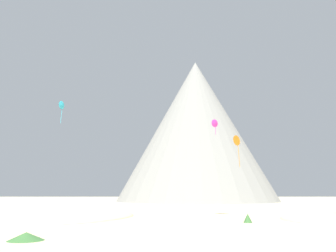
# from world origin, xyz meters

# --- Properties ---
(ground_plane) EXTENTS (400.00, 400.00, 0.00)m
(ground_plane) POSITION_xyz_m (0.00, 0.00, 0.00)
(ground_plane) COLOR beige
(dune_midground) EXTENTS (25.91, 32.06, 2.18)m
(dune_midground) POSITION_xyz_m (-18.49, 27.12, 0.00)
(dune_midground) COLOR beige
(dune_midground) RESTS_ON ground_plane
(bush_mid_center) EXTENTS (3.12, 3.12, 0.63)m
(bush_mid_center) POSITION_xyz_m (-14.51, 4.25, 0.31)
(bush_mid_center) COLOR #386633
(bush_mid_center) RESTS_ON ground_plane
(bush_scatter_east) EXTENTS (1.48, 1.48, 1.05)m
(bush_scatter_east) POSITION_xyz_m (5.73, 19.51, 0.53)
(bush_scatter_east) COLOR #386633
(bush_scatter_east) RESTS_ON ground_plane
(rock_massif) EXTENTS (74.46, 74.46, 52.18)m
(rock_massif) POSITION_xyz_m (7.93, 106.69, 24.18)
(rock_massif) COLOR gray
(rock_massif) RESTS_ON ground_plane
(kite_cyan_mid) EXTENTS (0.91, 1.80, 5.07)m
(kite_cyan_mid) POSITION_xyz_m (-27.20, 52.67, 22.29)
(kite_cyan_mid) COLOR #33BCDB
(kite_magenta_mid) EXTENTS (1.56, 1.04, 3.28)m
(kite_magenta_mid) POSITION_xyz_m (6.29, 50.57, 17.84)
(kite_magenta_mid) COLOR #D1339E
(kite_orange_low) EXTENTS (1.42, 2.00, 5.83)m
(kite_orange_low) POSITION_xyz_m (8.89, 40.56, 12.65)
(kite_orange_low) COLOR orange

